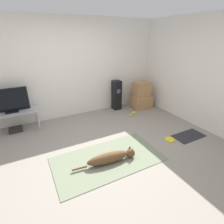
{
  "coord_description": "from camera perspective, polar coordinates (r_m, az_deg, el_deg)",
  "views": [
    {
      "loc": [
        -1.13,
        -2.5,
        2.08
      ],
      "look_at": [
        0.61,
        0.8,
        0.45
      ],
      "focal_mm": 28.0,
      "sensor_mm": 36.0,
      "label": 1
    }
  ],
  "objects": [
    {
      "name": "door_mat",
      "position": [
        4.35,
        23.76,
        -7.14
      ],
      "size": [
        0.74,
        0.4,
        0.01
      ],
      "color": "#28282D",
      "rests_on": "ground_plane"
    },
    {
      "name": "dog",
      "position": [
        3.19,
        -0.1,
        -14.55
      ],
      "size": [
        1.16,
        0.25,
        0.21
      ],
      "color": "brown",
      "rests_on": "area_rug"
    },
    {
      "name": "tv",
      "position": [
        4.49,
        -30.48,
        3.19
      ],
      "size": [
        0.78,
        0.2,
        0.55
      ],
      "color": "black",
      "rests_on": "tv_stand"
    },
    {
      "name": "cardboard_box_upper",
      "position": [
        5.39,
        9.66,
        7.4
      ],
      "size": [
        0.49,
        0.34,
        0.41
      ],
      "color": "#A87A4C",
      "rests_on": "cardboard_box_lower"
    },
    {
      "name": "frisbee",
      "position": [
        4.04,
        18.34,
        -8.49
      ],
      "size": [
        0.22,
        0.22,
        0.03
      ],
      "color": "yellow",
      "rests_on": "ground_plane"
    },
    {
      "name": "area_rug",
      "position": [
        3.32,
        -1.31,
        -15.01
      ],
      "size": [
        1.96,
        1.06,
        0.01
      ],
      "color": "slate",
      "rests_on": "ground_plane"
    },
    {
      "name": "tv_stand",
      "position": [
        4.59,
        -29.65,
        -0.63
      ],
      "size": [
        1.06,
        0.48,
        0.49
      ],
      "color": "#A8A8AD",
      "rests_on": "ground_plane"
    },
    {
      "name": "wall_right",
      "position": [
        4.56,
        28.46,
        10.67
      ],
      "size": [
        0.06,
        8.0,
        2.55
      ],
      "color": "silver",
      "rests_on": "ground_plane"
    },
    {
      "name": "game_console",
      "position": [
        4.74,
        -28.92,
        -5.03
      ],
      "size": [
        0.29,
        0.23,
        0.09
      ],
      "color": "black",
      "rests_on": "ground_plane"
    },
    {
      "name": "tennis_ball_loose_on_carpet",
      "position": [
        5.13,
        7.43,
        -0.12
      ],
      "size": [
        0.07,
        0.07,
        0.07
      ],
      "color": "#C6E033",
      "rests_on": "ground_plane"
    },
    {
      "name": "ground_plane",
      "position": [
        3.44,
        -2.8,
        -13.6
      ],
      "size": [
        12.0,
        12.0,
        0.0
      ],
      "primitive_type": "plane",
      "color": "gray"
    },
    {
      "name": "wall_back",
      "position": [
        4.8,
        -14.14,
        13.27
      ],
      "size": [
        8.0,
        0.06,
        2.55
      ],
      "color": "silver",
      "rests_on": "ground_plane"
    },
    {
      "name": "floor_speaker",
      "position": [
        5.28,
        1.51,
        5.5
      ],
      "size": [
        0.23,
        0.24,
        0.88
      ],
      "color": "black",
      "rests_on": "ground_plane"
    },
    {
      "name": "cardboard_box_lower",
      "position": [
        5.51,
        9.52,
        3.31
      ],
      "size": [
        0.6,
        0.41,
        0.4
      ],
      "color": "#A87A4C",
      "rests_on": "ground_plane"
    },
    {
      "name": "tennis_ball_by_boxes",
      "position": [
        5.06,
        6.89,
        -0.44
      ],
      "size": [
        0.07,
        0.07,
        0.07
      ],
      "color": "#C6E033",
      "rests_on": "ground_plane"
    },
    {
      "name": "tennis_ball_near_speaker",
      "position": [
        4.94,
        6.06,
        -1.03
      ],
      "size": [
        0.07,
        0.07,
        0.07
      ],
      "color": "#C6E033",
      "rests_on": "ground_plane"
    }
  ]
}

